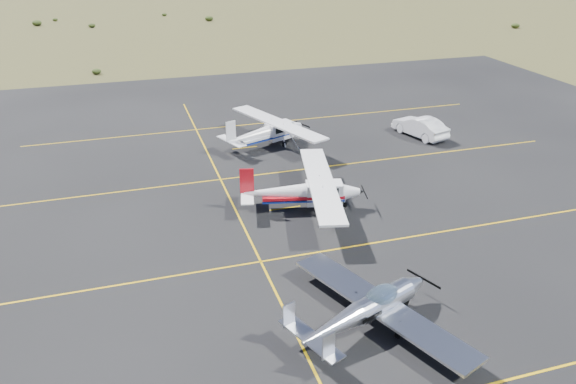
{
  "coord_description": "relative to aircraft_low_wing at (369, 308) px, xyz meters",
  "views": [
    {
      "loc": [
        -11.98,
        -22.2,
        15.86
      ],
      "look_at": [
        -3.12,
        6.49,
        1.6
      ],
      "focal_mm": 35.0,
      "sensor_mm": 36.0,
      "label": 1
    }
  ],
  "objects": [
    {
      "name": "aircraft_cessna",
      "position": [
        0.87,
        11.6,
        0.22
      ],
      "size": [
        7.11,
        11.07,
        2.8
      ],
      "rotation": [
        0.0,
        0.0,
        -0.23
      ],
      "color": "white",
      "rests_on": "apron"
    },
    {
      "name": "apron",
      "position": [
        2.85,
        11.5,
        -1.03
      ],
      "size": [
        72.0,
        72.0,
        0.02
      ],
      "primitive_type": "cube",
      "color": "black",
      "rests_on": "ground"
    },
    {
      "name": "ground",
      "position": [
        2.85,
        4.5,
        -1.03
      ],
      "size": [
        1600.0,
        1600.0,
        0.0
      ],
      "primitive_type": "plane",
      "color": "#383D1C",
      "rests_on": "ground"
    },
    {
      "name": "aircraft_plain",
      "position": [
        1.64,
        22.9,
        0.18
      ],
      "size": [
        7.61,
        10.52,
        2.72
      ],
      "rotation": [
        0.0,
        0.0,
        0.37
      ],
      "color": "white",
      "rests_on": "apron"
    },
    {
      "name": "aircraft_low_wing",
      "position": [
        0.0,
        0.0,
        0.0
      ],
      "size": [
        7.24,
        9.72,
        2.15
      ],
      "rotation": [
        0.0,
        0.0,
        0.37
      ],
      "color": "silver",
      "rests_on": "apron"
    },
    {
      "name": "sedan",
      "position": [
        14.38,
        21.34,
        -0.19
      ],
      "size": [
        3.05,
        5.33,
        1.66
      ],
      "primitive_type": "imported",
      "rotation": [
        0.0,
        0.0,
        3.41
      ],
      "color": "white",
      "rests_on": "apron"
    }
  ]
}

